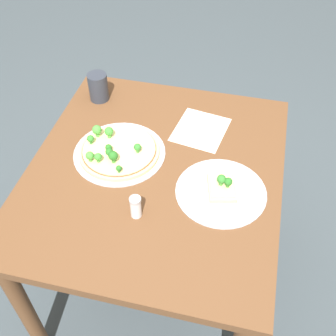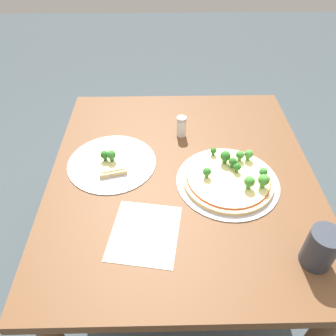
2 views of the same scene
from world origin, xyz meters
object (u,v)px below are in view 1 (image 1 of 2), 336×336
at_px(dining_table, 156,188).
at_px(drinking_cup, 98,87).
at_px(pizza_tray_whole, 118,150).
at_px(pizza_tray_slice, 221,189).
at_px(condiment_shaker, 136,207).

bearing_deg(dining_table, drinking_cup, 43.84).
distance_m(pizza_tray_whole, drinking_cup, 0.35).
bearing_deg(dining_table, pizza_tray_whole, 73.43).
distance_m(dining_table, drinking_cup, 0.51).
bearing_deg(pizza_tray_slice, drinking_cup, 55.67).
distance_m(pizza_tray_slice, drinking_cup, 0.70).
xyz_separation_m(pizza_tray_whole, condiment_shaker, (-0.26, -0.15, 0.03)).
bearing_deg(condiment_shaker, pizza_tray_slice, -57.15).
height_order(dining_table, pizza_tray_whole, pizza_tray_whole).
relative_size(pizza_tray_whole, pizza_tray_slice, 1.10).
distance_m(drinking_cup, condiment_shaker, 0.65).
relative_size(pizza_tray_slice, condiment_shaker, 3.79).
bearing_deg(pizza_tray_slice, dining_table, 78.78).
relative_size(pizza_tray_whole, condiment_shaker, 4.15).
relative_size(dining_table, pizza_tray_slice, 3.26).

